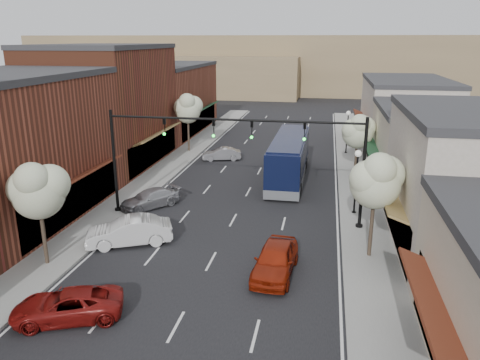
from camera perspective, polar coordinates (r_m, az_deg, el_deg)
The scene contains 27 objects.
ground at distance 23.60m, azimuth -4.75°, elevation -12.00°, with size 160.00×160.00×0.00m, color black.
sidewalk_left at distance 42.41m, azimuth -9.22°, elevation 1.20°, with size 2.80×73.00×0.15m, color gray.
sidewalk_right at distance 40.12m, azimuth 14.03°, elevation -0.00°, with size 2.80×73.00×0.15m, color gray.
curb_left at distance 41.97m, azimuth -7.42°, elevation 1.11°, with size 0.25×73.00×0.17m, color gray.
curb_right at distance 40.04m, azimuth 12.03°, elevation 0.11°, with size 0.25×73.00×0.17m, color gray.
bldg_left_midnear at distance 33.32m, azimuth -26.44°, elevation 3.47°, with size 10.14×14.10×9.40m.
bldg_left_midfar at distance 44.97m, azimuth -16.01°, elevation 8.60°, with size 10.14×14.10×10.90m.
bldg_left_far at distance 59.75m, azimuth -9.11°, elevation 9.73°, with size 10.14×18.10×8.40m.
bldg_right_midnear at distance 28.13m, azimuth 26.77°, elevation -0.37°, with size 9.14×12.10×7.90m.
bldg_right_midfar at distance 39.60m, azimuth 22.06°, elevation 3.67°, with size 9.14×12.10×6.40m.
bldg_right_far at distance 53.08m, azimuth 19.32°, elevation 7.58°, with size 9.14×16.10×7.40m.
hill_far at distance 110.17m, azimuth 7.79°, elevation 13.92°, with size 120.00×30.00×12.00m, color #7A6647.
hill_near at distance 102.84m, azimuth -7.02°, elevation 12.64°, with size 50.00×20.00×8.00m, color #7A6647.
signal_mast_right at distance 28.70m, azimuth 10.20°, elevation 3.00°, with size 8.22×0.46×7.00m.
signal_mast_left at distance 30.82m, azimuth -11.21°, elevation 3.90°, with size 8.22×0.46×7.00m.
tree_right_near at distance 24.97m, azimuth 16.32°, elevation 0.09°, with size 2.85×2.65×5.95m.
tree_right_far at distance 40.61m, azimuth 14.24°, elevation 5.88°, with size 2.85×2.65×5.43m.
tree_left_near at distance 25.25m, azimuth -23.43°, elevation -1.01°, with size 2.85×2.65×5.69m.
tree_left_far at distance 48.37m, azimuth -6.36°, elevation 8.73°, with size 2.85×2.65×6.13m.
lamp_post_near at distance 31.60m, azimuth 14.06°, elevation 1.00°, with size 0.44×0.44×4.44m.
lamp_post_far at distance 48.67m, azimuth 12.99°, elevation 6.54°, with size 0.44×0.44×4.44m.
coach_bus at distance 39.02m, azimuth 6.00°, elevation 2.74°, with size 2.73×11.99×3.66m.
red_hatchback at distance 23.70m, azimuth 4.32°, elevation -9.66°, with size 1.90×4.73×1.61m, color maroon.
parked_car_a at distance 21.56m, azimuth -20.29°, elevation -14.14°, with size 2.11×4.58×1.27m, color maroon.
parked_car_b at distance 27.64m, azimuth -13.37°, elevation -6.11°, with size 1.68×4.83×1.59m, color silver.
parked_car_c at distance 33.30m, azimuth -10.93°, elevation -2.27°, with size 1.76×4.34×1.26m, color #A0A0A5.
parked_car_e at distance 45.54m, azimuth -2.27°, elevation 3.19°, with size 1.30×3.73×1.23m, color #97979C.
Camera 1 is at (5.63, -19.89, 11.37)m, focal length 35.00 mm.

